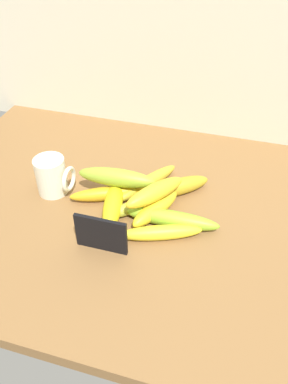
{
  "coord_description": "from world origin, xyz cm",
  "views": [
    {
      "loc": [
        20.23,
        -64.62,
        64.13
      ],
      "look_at": [
        1.23,
        0.49,
        8.0
      ],
      "focal_mm": 36.6,
      "sensor_mm": 36.0,
      "label": 1
    }
  ],
  "objects_px": {
    "banana_2": "(145,202)",
    "banana_0": "(113,205)",
    "banana_1": "(146,182)",
    "banana_4": "(156,208)",
    "banana_5": "(160,233)",
    "chalkboard_sign": "(101,235)",
    "banana_8": "(155,192)",
    "banana_9": "(116,177)",
    "banana_7": "(179,187)",
    "banana_6": "(111,193)",
    "coffee_mug": "(52,176)",
    "banana_3": "(172,219)"
  },
  "relations": [
    {
      "from": "chalkboard_sign",
      "to": "coffee_mug",
      "type": "height_order",
      "value": "coffee_mug"
    },
    {
      "from": "banana_5",
      "to": "banana_8",
      "type": "xyz_separation_m",
      "value": [
        -0.03,
        0.08,
        0.04
      ]
    },
    {
      "from": "banana_5",
      "to": "banana_0",
      "type": "bearing_deg",
      "value": 157.8
    },
    {
      "from": "banana_2",
      "to": "banana_3",
      "type": "xyz_separation_m",
      "value": [
        0.07,
        -0.04,
        0.0
      ]
    },
    {
      "from": "coffee_mug",
      "to": "banana_9",
      "type": "bearing_deg",
      "value": 9.41
    },
    {
      "from": "banana_4",
      "to": "banana_7",
      "type": "bearing_deg",
      "value": 69.64
    },
    {
      "from": "banana_4",
      "to": "banana_5",
      "type": "xyz_separation_m",
      "value": [
        0.03,
        -0.07,
        -0.0
      ]
    },
    {
      "from": "banana_8",
      "to": "banana_9",
      "type": "distance_m",
      "value": 0.1
    },
    {
      "from": "coffee_mug",
      "to": "banana_6",
      "type": "height_order",
      "value": "coffee_mug"
    },
    {
      "from": "banana_0",
      "to": "banana_8",
      "type": "relative_size",
      "value": 1.11
    },
    {
      "from": "banana_0",
      "to": "banana_2",
      "type": "relative_size",
      "value": 0.86
    },
    {
      "from": "chalkboard_sign",
      "to": "banana_4",
      "type": "distance_m",
      "value": 0.15
    },
    {
      "from": "coffee_mug",
      "to": "banana_7",
      "type": "xyz_separation_m",
      "value": [
        0.29,
        0.08,
        -0.03
      ]
    },
    {
      "from": "banana_0",
      "to": "banana_2",
      "type": "distance_m",
      "value": 0.07
    },
    {
      "from": "banana_0",
      "to": "banana_7",
      "type": "xyz_separation_m",
      "value": [
        0.13,
        0.11,
        -0.0
      ]
    },
    {
      "from": "banana_7",
      "to": "banana_1",
      "type": "bearing_deg",
      "value": -178.88
    },
    {
      "from": "banana_0",
      "to": "banana_9",
      "type": "xyz_separation_m",
      "value": [
        -0.01,
        0.06,
        0.04
      ]
    },
    {
      "from": "banana_0",
      "to": "banana_5",
      "type": "relative_size",
      "value": 0.96
    },
    {
      "from": "banana_5",
      "to": "chalkboard_sign",
      "type": "bearing_deg",
      "value": -150.21
    },
    {
      "from": "banana_4",
      "to": "banana_7",
      "type": "distance_m",
      "value": 0.1
    },
    {
      "from": "banana_1",
      "to": "banana_2",
      "type": "xyz_separation_m",
      "value": [
        0.02,
        -0.07,
        -0.0
      ]
    },
    {
      "from": "banana_1",
      "to": "banana_3",
      "type": "xyz_separation_m",
      "value": [
        0.09,
        -0.11,
        0.0
      ]
    },
    {
      "from": "coffee_mug",
      "to": "banana_9",
      "type": "relative_size",
      "value": 0.51
    },
    {
      "from": "banana_4",
      "to": "banana_9",
      "type": "relative_size",
      "value": 0.82
    },
    {
      "from": "banana_3",
      "to": "banana_5",
      "type": "bearing_deg",
      "value": -108.24
    },
    {
      "from": "banana_2",
      "to": "banana_6",
      "type": "xyz_separation_m",
      "value": [
        -0.09,
        0.01,
        0.0
      ]
    },
    {
      "from": "coffee_mug",
      "to": "banana_2",
      "type": "xyz_separation_m",
      "value": [
        0.23,
        0.0,
        -0.03
      ]
    },
    {
      "from": "banana_2",
      "to": "banana_4",
      "type": "bearing_deg",
      "value": -31.05
    },
    {
      "from": "banana_6",
      "to": "banana_0",
      "type": "bearing_deg",
      "value": -62.92
    },
    {
      "from": "coffee_mug",
      "to": "banana_3",
      "type": "distance_m",
      "value": 0.31
    },
    {
      "from": "banana_2",
      "to": "banana_9",
      "type": "relative_size",
      "value": 1.1
    },
    {
      "from": "coffee_mug",
      "to": "banana_2",
      "type": "height_order",
      "value": "coffee_mug"
    },
    {
      "from": "banana_0",
      "to": "banana_6",
      "type": "bearing_deg",
      "value": 117.08
    },
    {
      "from": "banana_2",
      "to": "banana_8",
      "type": "xyz_separation_m",
      "value": [
        0.03,
        -0.01,
        0.04
      ]
    },
    {
      "from": "chalkboard_sign",
      "to": "banana_3",
      "type": "bearing_deg",
      "value": 41.03
    },
    {
      "from": "banana_0",
      "to": "banana_1",
      "type": "xyz_separation_m",
      "value": [
        0.05,
        0.11,
        -0.0
      ]
    },
    {
      "from": "banana_1",
      "to": "banana_8",
      "type": "relative_size",
      "value": 1.24
    },
    {
      "from": "banana_7",
      "to": "banana_9",
      "type": "relative_size",
      "value": 0.85
    },
    {
      "from": "banana_2",
      "to": "banana_0",
      "type": "bearing_deg",
      "value": -151.79
    },
    {
      "from": "banana_7",
      "to": "banana_8",
      "type": "bearing_deg",
      "value": -115.77
    },
    {
      "from": "banana_0",
      "to": "banana_4",
      "type": "height_order",
      "value": "banana_0"
    },
    {
      "from": "banana_5",
      "to": "banana_8",
      "type": "relative_size",
      "value": 1.15
    },
    {
      "from": "banana_1",
      "to": "banana_8",
      "type": "xyz_separation_m",
      "value": [
        0.04,
        -0.08,
        0.04
      ]
    },
    {
      "from": "chalkboard_sign",
      "to": "banana_2",
      "type": "bearing_deg",
      "value": 71.64
    },
    {
      "from": "banana_1",
      "to": "banana_4",
      "type": "bearing_deg",
      "value": -62.25
    },
    {
      "from": "banana_3",
      "to": "banana_6",
      "type": "distance_m",
      "value": 0.17
    },
    {
      "from": "chalkboard_sign",
      "to": "banana_1",
      "type": "bearing_deg",
      "value": 81.56
    },
    {
      "from": "banana_2",
      "to": "banana_8",
      "type": "height_order",
      "value": "banana_8"
    },
    {
      "from": "banana_0",
      "to": "banana_9",
      "type": "distance_m",
      "value": 0.07
    },
    {
      "from": "banana_8",
      "to": "banana_1",
      "type": "bearing_deg",
      "value": 118.31
    }
  ]
}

